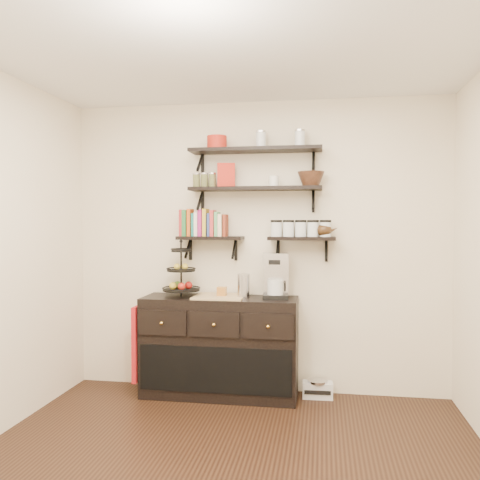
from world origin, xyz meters
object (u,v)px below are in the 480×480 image
object	(u,v)px
sideboard	(220,346)
fruit_stand	(182,278)
coffee_maker	(276,277)
radio	(318,389)

from	to	relation	value
sideboard	fruit_stand	distance (m)	0.71
sideboard	fruit_stand	size ratio (longest dim) A/B	2.82
sideboard	coffee_maker	distance (m)	0.82
fruit_stand	coffee_maker	world-z (taller)	fruit_stand
sideboard	fruit_stand	world-z (taller)	fruit_stand
sideboard	radio	bearing A→B (deg)	5.36
coffee_maker	radio	xyz separation A→B (m)	(0.37, 0.05, -1.01)
fruit_stand	radio	distance (m)	1.59
coffee_maker	radio	size ratio (longest dim) A/B	1.50
radio	coffee_maker	bearing A→B (deg)	-173.65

